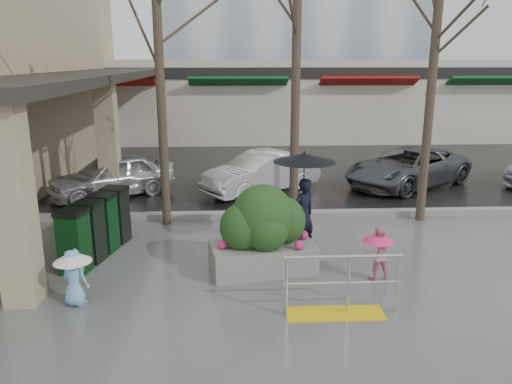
{
  "coord_description": "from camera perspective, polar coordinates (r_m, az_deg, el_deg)",
  "views": [
    {
      "loc": [
        -0.35,
        -8.46,
        4.02
      ],
      "look_at": [
        0.16,
        1.71,
        1.3
      ],
      "focal_mm": 35.0,
      "sensor_mm": 36.0,
      "label": 1
    }
  ],
  "objects": [
    {
      "name": "ground",
      "position": [
        9.37,
        -0.45,
        -10.43
      ],
      "size": [
        120.0,
        120.0,
        0.0
      ],
      "primitive_type": "plane",
      "color": "#51514F",
      "rests_on": "ground"
    },
    {
      "name": "street_asphalt",
      "position": [
        30.73,
        -2.21,
        7.43
      ],
      "size": [
        120.0,
        36.0,
        0.01
      ],
      "primitive_type": "cube",
      "color": "black",
      "rests_on": "ground"
    },
    {
      "name": "curb",
      "position": [
        13.08,
        -1.2,
        -2.61
      ],
      "size": [
        120.0,
        0.3,
        0.15
      ],
      "primitive_type": "cube",
      "color": "gray",
      "rests_on": "ground"
    },
    {
      "name": "canopy_slab",
      "position": [
        17.06,
        -18.47,
        12.88
      ],
      "size": [
        2.8,
        18.0,
        0.25
      ],
      "primitive_type": "cube",
      "color": "#2D2823",
      "rests_on": "pillar_front"
    },
    {
      "name": "pillar_front",
      "position": [
        9.01,
        -25.96,
        -1.18
      ],
      "size": [
        0.55,
        0.55,
        3.5
      ],
      "primitive_type": "cube",
      "color": "tan",
      "rests_on": "ground"
    },
    {
      "name": "pillar_back",
      "position": [
        15.06,
        -16.54,
        5.67
      ],
      "size": [
        0.55,
        0.55,
        3.5
      ],
      "primitive_type": "cube",
      "color": "tan",
      "rests_on": "ground"
    },
    {
      "name": "storefront_row",
      "position": [
        26.61,
        2.26,
        10.62
      ],
      "size": [
        34.0,
        6.74,
        4.0
      ],
      "color": "beige",
      "rests_on": "ground"
    },
    {
      "name": "handrail",
      "position": [
        8.3,
        9.52,
        -11.3
      ],
      "size": [
        1.9,
        0.5,
        1.03
      ],
      "color": "yellow",
      "rests_on": "ground"
    },
    {
      "name": "tree_west",
      "position": [
        12.22,
        -11.28,
        19.68
      ],
      "size": [
        3.2,
        3.2,
        6.8
      ],
      "color": "#382B21",
      "rests_on": "ground"
    },
    {
      "name": "tree_midwest",
      "position": [
        12.22,
        4.74,
        20.61
      ],
      "size": [
        3.2,
        3.2,
        7.0
      ],
      "color": "#382B21",
      "rests_on": "ground"
    },
    {
      "name": "tree_mideast",
      "position": [
        13.03,
        19.99,
        17.8
      ],
      "size": [
        3.2,
        3.2,
        6.5
      ],
      "color": "#382B21",
      "rests_on": "ground"
    },
    {
      "name": "woman",
      "position": [
        10.53,
        5.46,
        0.37
      ],
      "size": [
        1.32,
        1.32,
        2.19
      ],
      "rotation": [
        0.0,
        0.0,
        3.73
      ],
      "color": "black",
      "rests_on": "ground"
    },
    {
      "name": "child_pink",
      "position": [
        9.6,
        13.73,
        -6.39
      ],
      "size": [
        0.59,
        0.59,
        1.04
      ],
      "rotation": [
        0.0,
        0.0,
        3.2
      ],
      "color": "pink",
      "rests_on": "ground"
    },
    {
      "name": "child_blue",
      "position": [
        8.92,
        -20.12,
        -8.45
      ],
      "size": [
        0.63,
        0.63,
        1.0
      ],
      "rotation": [
        0.0,
        0.0,
        2.73
      ],
      "color": "#7CB4DC",
      "rests_on": "ground"
    },
    {
      "name": "planter",
      "position": [
        9.62,
        0.83,
        -4.39
      ],
      "size": [
        2.14,
        1.34,
        1.74
      ],
      "rotation": [
        0.0,
        0.0,
        0.18
      ],
      "color": "slate",
      "rests_on": "ground"
    },
    {
      "name": "news_boxes",
      "position": [
        10.93,
        -17.75,
        -3.84
      ],
      "size": [
        1.03,
        2.32,
        1.26
      ],
      "rotation": [
        0.0,
        0.0,
        -0.24
      ],
      "color": "#0D3914",
      "rests_on": "ground"
    },
    {
      "name": "car_a",
      "position": [
        15.58,
        -16.16,
        1.79
      ],
      "size": [
        3.93,
        3.22,
        1.26
      ],
      "primitive_type": "imported",
      "rotation": [
        0.0,
        0.0,
        -1.01
      ],
      "color": "silver",
      "rests_on": "ground"
    },
    {
      "name": "car_b",
      "position": [
        15.44,
        0.61,
        2.27
      ],
      "size": [
        3.9,
        3.27,
        1.26
      ],
      "primitive_type": "imported",
      "rotation": [
        0.0,
        0.0,
        -0.97
      ],
      "color": "white",
      "rests_on": "ground"
    },
    {
      "name": "car_c",
      "position": [
        16.91,
        16.95,
        2.73
      ],
      "size": [
        4.93,
        4.27,
        1.26
      ],
      "primitive_type": "imported",
      "rotation": [
        0.0,
        0.0,
        -0.98
      ],
      "color": "#4E5155",
      "rests_on": "ground"
    }
  ]
}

